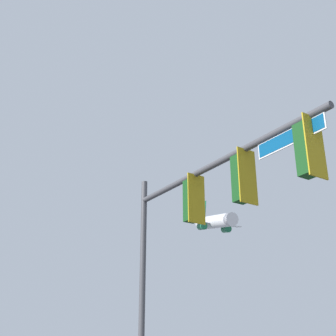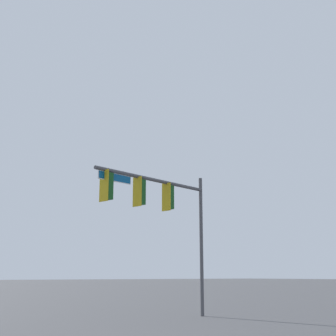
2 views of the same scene
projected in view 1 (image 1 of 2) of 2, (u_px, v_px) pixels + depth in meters
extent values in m
cylinder|color=#47474C|center=(142.00, 294.00, 13.01)|extent=(0.17, 0.17, 6.71)
cylinder|color=#47474C|center=(216.00, 163.00, 11.44)|extent=(6.69, 1.73, 0.16)
cube|color=gold|center=(196.00, 199.00, 11.83)|extent=(0.15, 0.51, 1.30)
cube|color=#144719|center=(192.00, 201.00, 11.97)|extent=(0.42, 0.39, 1.10)
cylinder|color=#144719|center=(191.00, 178.00, 12.21)|extent=(0.04, 0.04, 0.12)
cylinder|color=red|center=(187.00, 191.00, 12.25)|extent=(0.08, 0.22, 0.22)
cylinder|color=#392D05|center=(187.00, 203.00, 12.13)|extent=(0.08, 0.22, 0.22)
cylinder|color=black|center=(188.00, 215.00, 12.00)|extent=(0.08, 0.22, 0.22)
cube|color=gold|center=(247.00, 176.00, 10.39)|extent=(0.15, 0.51, 1.30)
cube|color=#144719|center=(242.00, 178.00, 10.53)|extent=(0.42, 0.39, 1.10)
cylinder|color=#144719|center=(240.00, 154.00, 10.77)|extent=(0.04, 0.04, 0.12)
cylinder|color=red|center=(235.00, 168.00, 10.81)|extent=(0.08, 0.22, 0.22)
cylinder|color=#392D05|center=(236.00, 181.00, 10.69)|extent=(0.08, 0.22, 0.22)
cylinder|color=black|center=(236.00, 195.00, 10.56)|extent=(0.08, 0.22, 0.22)
cube|color=gold|center=(315.00, 146.00, 8.94)|extent=(0.15, 0.51, 1.30)
cube|color=#144719|center=(307.00, 149.00, 9.09)|extent=(0.42, 0.39, 1.10)
cylinder|color=#144719|center=(304.00, 122.00, 9.32)|extent=(0.04, 0.04, 0.12)
cylinder|color=red|center=(297.00, 138.00, 9.37)|extent=(0.08, 0.22, 0.22)
cylinder|color=#392D05|center=(299.00, 153.00, 9.24)|extent=(0.08, 0.22, 0.22)
cylinder|color=black|center=(301.00, 168.00, 9.12)|extent=(0.08, 0.22, 0.22)
cube|color=#0A4C7F|center=(290.00, 137.00, 9.55)|extent=(1.70, 0.44, 0.30)
cube|color=white|center=(290.00, 137.00, 9.55)|extent=(1.76, 0.44, 0.36)
cylinder|color=silver|center=(215.00, 222.00, 136.34)|extent=(16.72, 4.60, 6.82)
cone|color=silver|center=(229.00, 220.00, 129.03)|extent=(4.37, 4.03, 4.44)
cone|color=silver|center=(203.00, 223.00, 143.65)|extent=(3.90, 3.63, 3.99)
cube|color=silver|center=(214.00, 224.00, 137.11)|extent=(3.55, 17.81, 0.72)
cube|color=silver|center=(203.00, 222.00, 143.38)|extent=(1.93, 6.26, 0.43)
cube|color=#19663F|center=(204.00, 209.00, 144.25)|extent=(2.84, 0.29, 5.27)
cylinder|color=#19663F|center=(202.00, 226.00, 134.88)|extent=(3.20, 2.25, 2.60)
cylinder|color=#19663F|center=(226.00, 229.00, 137.77)|extent=(3.20, 2.25, 2.60)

